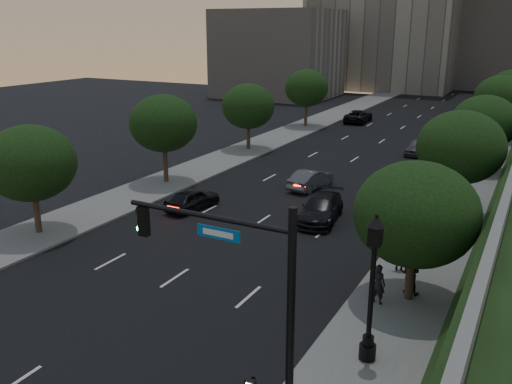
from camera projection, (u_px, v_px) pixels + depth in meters
The scene contains 26 objects.
ground at pixel (100, 328), 21.49m from camera, with size 160.00×160.00×0.00m, color black.
road_surface at pixel (347, 164), 46.79m from camera, with size 16.00×140.00×0.02m, color black.
sidewalk_right at pixel (473, 179), 42.17m from camera, with size 4.50×140.00×0.15m, color slate.
sidewalk_left at pixel (244, 151), 51.38m from camera, with size 4.50×140.00×0.15m, color slate.
office_block_left at pixel (389, 0), 100.67m from camera, with size 26.00×20.00×32.00m, color gray.
office_block_mid at pixel (508, 17), 101.00m from camera, with size 22.00×18.00×26.00m, color #A7A199.
office_block_filler at pixel (278, 54), 90.15m from camera, with size 18.00×16.00×14.00m, color #A7A199.
tree_right_a at pixel (416, 214), 22.43m from camera, with size 5.20×5.20×6.24m.
tree_right_b at pixel (461, 147), 32.40m from camera, with size 5.20×5.20×6.74m.
tree_right_c at pixel (484, 123), 43.51m from camera, with size 5.20×5.20×6.24m.
tree_right_d at pixel (501, 97), 55.17m from camera, with size 5.20×5.20×6.74m.
tree_right_e at pixel (511, 88), 67.97m from camera, with size 5.20×5.20×6.24m.
tree_left_a at pixel (31, 163), 29.94m from camera, with size 5.00×5.00×6.34m.
tree_left_b at pixel (163, 123), 39.95m from camera, with size 5.00×5.00×6.71m.
tree_left_c at pixel (248, 106), 51.03m from camera, with size 5.00×5.00×6.34m.
tree_left_d at pixel (306, 88), 62.73m from camera, with size 5.00×5.00×6.71m.
traffic_signal_mast at pixel (256, 311), 15.47m from camera, with size 5.68×0.56×7.00m.
street_lamp at pixel (371, 296), 18.55m from camera, with size 0.64×0.64×5.62m.
sedan_near_left at pixel (192, 199), 35.20m from camera, with size 1.66×4.12×1.40m, color black.
sedan_mid_left at pixel (311, 179), 39.67m from camera, with size 1.51×4.34×1.43m, color #4D4F54.
sedan_far_left at pixel (358, 116), 66.89m from camera, with size 2.55×5.53×1.54m, color black.
sedan_near_right at pixel (321, 209), 33.15m from camera, with size 2.14×5.26×1.53m, color black.
sedan_far_right at pixel (418, 147), 50.22m from camera, with size 1.74×4.33×1.48m, color #4D5054.
pedestrian_a at pixel (378, 284), 22.89m from camera, with size 0.65×0.43×1.78m, color black.
pedestrian_b at pixel (410, 273), 23.75m from camera, with size 0.91×0.71×1.87m, color black.
pedestrian_c at pixel (400, 256), 26.01m from camera, with size 0.90×0.37×1.53m, color black.
Camera 1 is at (14.39, -13.80, 11.50)m, focal length 38.00 mm.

